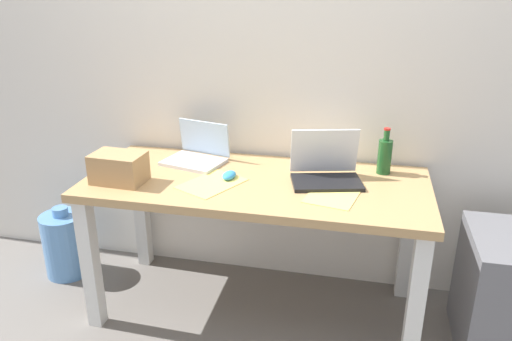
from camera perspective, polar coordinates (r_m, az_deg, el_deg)
ground_plane at (r=2.75m, az=0.00°, el=-15.26°), size 8.00×8.00×0.00m
back_wall at (r=2.63m, az=2.00°, el=13.92°), size 5.20×0.08×2.60m
desk at (r=2.43m, az=0.00°, el=-3.36°), size 1.63×0.70×0.73m
laptop_left at (r=2.63m, az=-6.73°, el=1.87°), size 0.34×0.30×0.20m
laptop_right at (r=2.38m, az=7.93°, el=0.05°), size 0.37×0.30×0.24m
beer_bottle at (r=2.52m, az=14.43°, el=1.66°), size 0.07×0.07×0.23m
computer_mouse at (r=2.40m, az=-3.07°, el=-0.55°), size 0.07×0.11×0.03m
cardboard_box at (r=2.43m, az=-15.34°, el=0.28°), size 0.25×0.17×0.14m
paper_sheet_front_right at (r=2.27m, az=8.87°, el=-2.60°), size 0.27×0.33×0.00m
paper_yellow_folder at (r=2.36m, az=-5.07°, el=-1.48°), size 0.32×0.36×0.00m
water_cooler_jug at (r=3.13m, az=-20.88°, el=-7.81°), size 0.25×0.25×0.42m
filing_cabinet at (r=2.61m, az=26.78°, el=-12.48°), size 0.40×0.48×0.58m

